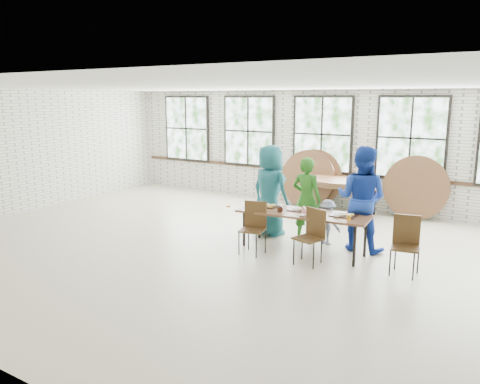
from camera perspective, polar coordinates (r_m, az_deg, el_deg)
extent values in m
plane|color=#C1B699|center=(8.76, -1.38, -7.19)|extent=(12.00, 12.00, 0.00)
plane|color=white|center=(8.31, -1.49, 12.83)|extent=(12.00, 12.00, 0.00)
plane|color=silver|center=(12.39, 10.05, 5.23)|extent=(12.00, 0.00, 12.00)
plane|color=silver|center=(12.69, -24.85, 4.50)|extent=(0.00, 9.00, 9.00)
cube|color=#422819|center=(12.44, 9.90, 2.47)|extent=(11.80, 0.05, 0.08)
cube|color=black|center=(14.51, -6.49, 7.70)|extent=(1.62, 0.05, 1.97)
cube|color=white|center=(14.48, -6.57, 7.69)|extent=(1.50, 0.01, 1.85)
cube|color=black|center=(13.27, 1.08, 7.43)|extent=(1.62, 0.05, 1.97)
cube|color=white|center=(13.24, 1.00, 7.42)|extent=(1.50, 0.01, 1.85)
cube|color=black|center=(12.30, 10.00, 6.95)|extent=(1.62, 0.05, 1.97)
cube|color=white|center=(12.27, 9.94, 6.94)|extent=(1.50, 0.01, 1.85)
cube|color=black|center=(11.67, 20.13, 6.20)|extent=(1.62, 0.05, 1.97)
cube|color=white|center=(11.63, 20.10, 6.19)|extent=(1.50, 0.01, 1.85)
cube|color=brown|center=(8.63, 7.69, -2.60)|extent=(2.46, 1.00, 0.04)
cylinder|color=black|center=(8.95, 0.49, -4.43)|extent=(0.05, 0.05, 0.70)
cylinder|color=black|center=(9.45, 2.38, -3.59)|extent=(0.05, 0.05, 0.70)
cylinder|color=black|center=(8.10, 13.78, -6.50)|extent=(0.05, 0.05, 0.70)
cylinder|color=black|center=(8.65, 15.02, -5.41)|extent=(0.05, 0.05, 0.70)
cube|color=#452E17|center=(8.47, 1.51, -4.67)|extent=(0.50, 0.48, 0.03)
cube|color=#452E17|center=(8.58, 1.91, -2.73)|extent=(0.42, 0.12, 0.50)
cylinder|color=black|center=(8.48, -0.14, -6.26)|extent=(0.02, 0.02, 0.44)
cylinder|color=black|center=(8.76, 1.04, -5.68)|extent=(0.02, 0.02, 0.44)
cylinder|color=black|center=(8.31, 1.99, -6.65)|extent=(0.02, 0.02, 0.44)
cylinder|color=black|center=(8.59, 3.12, -6.04)|extent=(0.02, 0.02, 0.44)
cube|color=#452E17|center=(8.04, 8.29, -5.66)|extent=(0.53, 0.51, 0.03)
cube|color=#452E17|center=(8.11, 9.24, -3.71)|extent=(0.41, 0.16, 0.50)
cylinder|color=black|center=(8.03, 6.57, -7.36)|extent=(0.02, 0.02, 0.44)
cylinder|color=black|center=(8.33, 7.57, -6.70)|extent=(0.02, 0.02, 0.44)
cylinder|color=black|center=(7.90, 8.95, -7.76)|extent=(0.02, 0.02, 0.44)
cylinder|color=black|center=(8.19, 9.88, -7.07)|extent=(0.02, 0.02, 0.44)
cube|color=#452E17|center=(7.94, 19.48, -6.44)|extent=(0.49, 0.47, 0.03)
cube|color=#452E17|center=(8.05, 19.65, -4.35)|extent=(0.42, 0.11, 0.50)
cylinder|color=black|center=(7.89, 17.81, -8.20)|extent=(0.02, 0.02, 0.44)
cylinder|color=black|center=(8.20, 18.40, -7.49)|extent=(0.02, 0.02, 0.44)
cylinder|color=black|center=(7.82, 20.39, -8.55)|extent=(0.02, 0.02, 0.44)
cylinder|color=black|center=(8.13, 20.88, -7.81)|extent=(0.02, 0.02, 0.44)
imported|color=#1D6F67|center=(9.60, 3.67, 0.20)|extent=(1.04, 0.81, 1.87)
imported|color=#25671B|center=(9.27, 8.11, -0.89)|extent=(0.64, 0.44, 1.67)
imported|color=#152441|center=(9.20, 10.59, -3.61)|extent=(0.63, 0.46, 0.88)
imported|color=#16369F|center=(8.88, 14.58, -0.80)|extent=(0.99, 0.79, 1.95)
cube|color=brown|center=(11.64, 12.14, 0.89)|extent=(1.86, 0.92, 0.04)
cylinder|color=black|center=(11.74, 8.03, -0.72)|extent=(0.04, 0.04, 0.70)
cylinder|color=black|center=(12.24, 9.07, -0.26)|extent=(0.04, 0.04, 0.70)
cylinder|color=black|center=(11.23, 15.33, -1.58)|extent=(0.04, 0.04, 0.70)
cylinder|color=black|center=(11.74, 16.10, -1.06)|extent=(0.04, 0.04, 0.70)
cube|color=black|center=(9.02, 3.23, -1.71)|extent=(0.44, 0.33, 0.02)
cube|color=black|center=(8.77, 7.41, -2.18)|extent=(0.44, 0.33, 0.02)
cube|color=black|center=(8.49, 12.52, -2.81)|extent=(0.44, 0.33, 0.02)
cylinder|color=black|center=(8.60, 4.86, -2.13)|extent=(0.09, 0.09, 0.09)
cube|color=red|center=(8.41, 7.78, -2.44)|extent=(0.06, 0.06, 0.11)
cylinder|color=#173BB2|center=(8.45, 8.90, -2.45)|extent=(0.07, 0.07, 0.10)
cylinder|color=orange|center=(8.16, 13.11, -3.07)|extent=(0.07, 0.07, 0.11)
cylinder|color=white|center=(8.25, 9.60, -2.81)|extent=(0.17, 0.17, 0.10)
ellipsoid|color=white|center=(8.33, 7.57, -2.80)|extent=(0.11, 0.11, 0.05)
ellipsoid|color=white|center=(8.38, 11.72, -2.85)|extent=(0.11, 0.11, 0.05)
cylinder|color=brown|center=(11.64, 12.15, 1.08)|extent=(1.50, 1.50, 0.04)
cylinder|color=brown|center=(11.63, 12.16, 1.30)|extent=(1.50, 1.50, 0.04)
cylinder|color=brown|center=(11.62, 12.17, 1.52)|extent=(1.50, 1.50, 0.04)
cylinder|color=brown|center=(12.31, 9.02, 1.63)|extent=(1.50, 0.26, 1.49)
cylinder|color=brown|center=(12.28, 8.20, 1.63)|extent=(1.50, 0.37, 1.47)
cylinder|color=brown|center=(11.60, 20.60, 0.44)|extent=(1.50, 0.26, 1.49)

